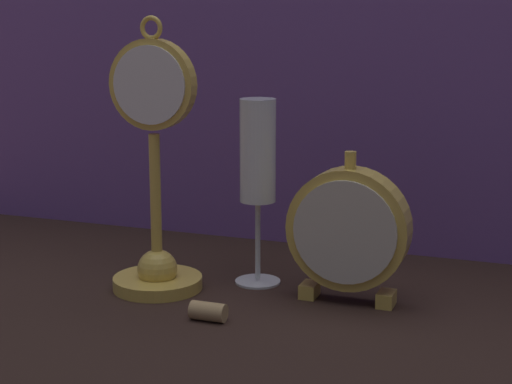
% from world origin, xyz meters
% --- Properties ---
extents(ground_plane, '(4.00, 4.00, 0.00)m').
position_xyz_m(ground_plane, '(0.00, 0.00, 0.00)').
color(ground_plane, black).
extents(fabric_backdrop_drape, '(1.40, 0.01, 0.66)m').
position_xyz_m(fabric_backdrop_drape, '(0.00, 0.33, 0.33)').
color(fabric_backdrop_drape, '#6B478E').
rests_on(fabric_backdrop_drape, ground_plane).
extents(pocket_watch_on_stand, '(0.12, 0.12, 0.35)m').
position_xyz_m(pocket_watch_on_stand, '(-0.13, 0.05, 0.12)').
color(pocket_watch_on_stand, gold).
rests_on(pocket_watch_on_stand, ground_plane).
extents(mantel_clock_silver, '(0.15, 0.04, 0.19)m').
position_xyz_m(mantel_clock_silver, '(0.12, 0.09, 0.09)').
color(mantel_clock_silver, gold).
rests_on(mantel_clock_silver, ground_plane).
extents(champagne_flute, '(0.06, 0.06, 0.24)m').
position_xyz_m(champagne_flute, '(-0.01, 0.12, 0.16)').
color(champagne_flute, silver).
rests_on(champagne_flute, ground_plane).
extents(wine_cork, '(0.04, 0.02, 0.02)m').
position_xyz_m(wine_cork, '(-0.02, -0.03, 0.01)').
color(wine_cork, tan).
rests_on(wine_cork, ground_plane).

